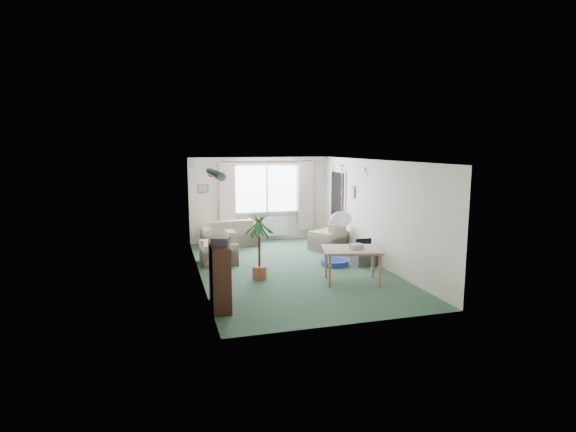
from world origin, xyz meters
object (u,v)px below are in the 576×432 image
object	(u,v)px
coffee_table	(242,239)
armchair_left	(218,248)
dining_table	(352,266)
bookshelf	(220,276)
tv_cube	(363,255)
sofa	(230,232)
armchair_corner	(328,236)
pet_bed	(335,262)
houseplant	(259,244)

from	to	relation	value
coffee_table	armchair_left	bearing A→B (deg)	-116.98
coffee_table	dining_table	bearing A→B (deg)	-68.46
bookshelf	dining_table	bearing A→B (deg)	16.31
armchair_left	tv_cube	xyz separation A→B (m)	(3.20, -1.01, -0.15)
sofa	armchair_corner	size ratio (longest dim) A/B	1.81
armchair_corner	pet_bed	xyz separation A→B (m)	(-0.43, -1.53, -0.30)
houseplant	dining_table	world-z (taller)	houseplant
coffee_table	tv_cube	bearing A→B (deg)	-49.02
bookshelf	pet_bed	distance (m)	3.55
armchair_left	bookshelf	bearing A→B (deg)	-8.67
sofa	coffee_table	distance (m)	0.39
coffee_table	tv_cube	size ratio (longest dim) A/B	1.72
coffee_table	bookshelf	bearing A→B (deg)	-104.62
armchair_left	bookshelf	distance (m)	2.93
sofa	armchair_left	world-z (taller)	armchair_left
tv_cube	pet_bed	size ratio (longest dim) A/B	0.76
armchair_corner	houseplant	world-z (taller)	houseplant
armchair_left	coffee_table	world-z (taller)	armchair_left
sofa	armchair_corner	world-z (taller)	sofa
armchair_left	coffee_table	xyz separation A→B (m)	(0.86, 1.68, -0.19)
armchair_left	houseplant	world-z (taller)	houseplant
armchair_left	bookshelf	xyz separation A→B (m)	(-0.34, -2.91, 0.17)
dining_table	houseplant	bearing A→B (deg)	157.82
dining_table	pet_bed	world-z (taller)	dining_table
armchair_left	pet_bed	world-z (taller)	armchair_left
sofa	armchair_left	bearing A→B (deg)	69.21
pet_bed	sofa	bearing A→B (deg)	126.55
armchair_left	dining_table	world-z (taller)	armchair_left
armchair_corner	bookshelf	bearing A→B (deg)	16.42
coffee_table	bookshelf	world-z (taller)	bookshelf
dining_table	pet_bed	bearing A→B (deg)	83.39
coffee_table	sofa	bearing A→B (deg)	158.93
bookshelf	dining_table	xyz separation A→B (m)	(2.73, 0.71, -0.21)
sofa	houseplant	xyz separation A→B (m)	(0.11, -3.30, 0.36)
sofa	armchair_corner	bearing A→B (deg)	150.11
armchair_left	dining_table	bearing A→B (deg)	45.38
coffee_table	tv_cube	xyz separation A→B (m)	(2.34, -2.70, 0.03)
sofa	houseplant	world-z (taller)	houseplant
armchair_left	tv_cube	distance (m)	3.36
bookshelf	houseplant	xyz separation A→B (m)	(0.99, 1.42, 0.18)
armchair_left	houseplant	xyz separation A→B (m)	(0.65, -1.49, 0.36)
bookshelf	dining_table	distance (m)	2.83
coffee_table	houseplant	size ratio (longest dim) A/B	0.57
dining_table	tv_cube	bearing A→B (deg)	55.69
coffee_table	dining_table	size ratio (longest dim) A/B	0.78
armchair_corner	bookshelf	distance (m)	4.85
coffee_table	houseplant	distance (m)	3.23
coffee_table	pet_bed	size ratio (longest dim) A/B	1.32
dining_table	pet_bed	size ratio (longest dim) A/B	1.69
sofa	bookshelf	xyz separation A→B (m)	(-0.88, -4.71, 0.18)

